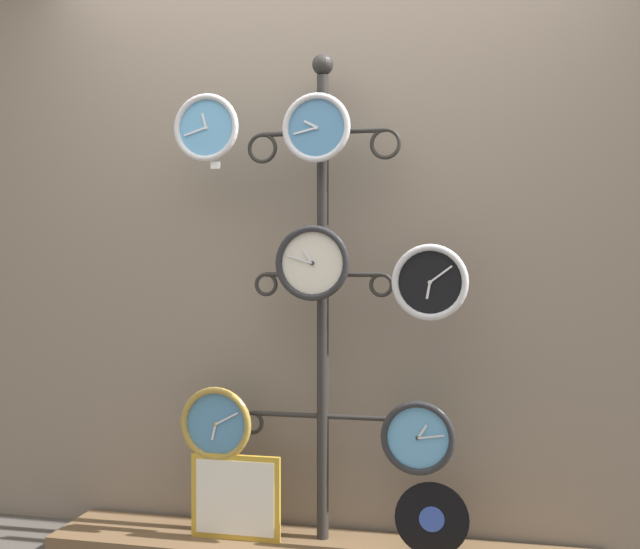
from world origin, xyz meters
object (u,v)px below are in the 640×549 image
(clock_bottom_right, at_px, (418,438))
(clock_middle_center, at_px, (312,263))
(clock_middle_right, at_px, (430,282))
(clock_top_center, at_px, (318,128))
(vinyl_record, at_px, (432,519))
(picture_frame, at_px, (235,497))
(clock_top_left, at_px, (207,128))
(display_stand, at_px, (323,370))
(clock_bottom_left, at_px, (216,424))

(clock_bottom_right, bearing_deg, clock_middle_center, -179.29)
(clock_middle_center, bearing_deg, clock_middle_right, -0.24)
(clock_top_center, distance_m, vinyl_record, 1.56)
(clock_bottom_right, height_order, picture_frame, clock_bottom_right)
(clock_middle_center, bearing_deg, clock_top_left, -179.76)
(clock_top_center, relative_size, picture_frame, 0.73)
(display_stand, relative_size, clock_middle_right, 6.98)
(clock_middle_center, relative_size, picture_frame, 0.80)
(vinyl_record, relative_size, picture_frame, 0.76)
(clock_middle_right, bearing_deg, vinyl_record, 72.30)
(clock_top_left, bearing_deg, clock_middle_right, -0.01)
(clock_top_left, distance_m, picture_frame, 1.49)
(clock_top_center, relative_size, clock_bottom_right, 0.96)
(clock_bottom_right, distance_m, picture_frame, 0.78)
(clock_middle_right, bearing_deg, clock_bottom_left, 177.95)
(clock_top_left, bearing_deg, clock_middle_center, 0.24)
(clock_top_left, relative_size, vinyl_record, 0.97)
(clock_top_center, distance_m, clock_bottom_left, 1.25)
(clock_bottom_right, bearing_deg, clock_middle_right, -8.80)
(clock_top_left, bearing_deg, clock_bottom_right, 0.47)
(clock_top_center, bearing_deg, display_stand, 92.52)
(clock_middle_right, xyz_separation_m, clock_bottom_left, (-0.86, 0.03, -0.58))
(clock_top_center, bearing_deg, clock_middle_right, -0.27)
(clock_middle_right, distance_m, picture_frame, 1.16)
(display_stand, relative_size, clock_top_center, 7.42)
(clock_top_left, distance_m, clock_bottom_right, 1.47)
(clock_middle_center, height_order, clock_bottom_right, clock_middle_center)
(clock_middle_center, distance_m, clock_bottom_left, 0.77)
(clock_middle_center, xyz_separation_m, clock_bottom_right, (0.41, 0.01, -0.66))
(clock_middle_center, bearing_deg, clock_bottom_right, 0.71)
(clock_bottom_right, bearing_deg, picture_frame, 178.95)
(clock_bottom_left, bearing_deg, vinyl_record, -0.77)
(clock_middle_right, bearing_deg, display_stand, 165.53)
(clock_top_left, height_order, vinyl_record, clock_top_left)
(clock_middle_right, relative_size, picture_frame, 0.78)
(clock_top_center, xyz_separation_m, vinyl_record, (0.44, 0.02, -1.49))
(clock_top_left, bearing_deg, vinyl_record, 1.22)
(clock_middle_center, bearing_deg, clock_bottom_left, 175.95)
(picture_frame, bearing_deg, clock_bottom_left, 173.10)
(clock_top_center, bearing_deg, clock_bottom_left, 176.17)
(display_stand, bearing_deg, picture_frame, -164.72)
(display_stand, height_order, picture_frame, display_stand)
(clock_middle_center, relative_size, clock_bottom_right, 1.04)
(clock_top_center, bearing_deg, vinyl_record, 2.24)
(clock_middle_center, xyz_separation_m, vinyl_record, (0.46, 0.02, -0.97))
(display_stand, height_order, vinyl_record, display_stand)
(clock_middle_right, xyz_separation_m, picture_frame, (-0.78, 0.02, -0.87))
(display_stand, xyz_separation_m, vinyl_record, (0.44, -0.09, -0.54))
(clock_top_center, height_order, clock_middle_center, clock_top_center)
(clock_bottom_left, relative_size, vinyl_record, 1.07)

